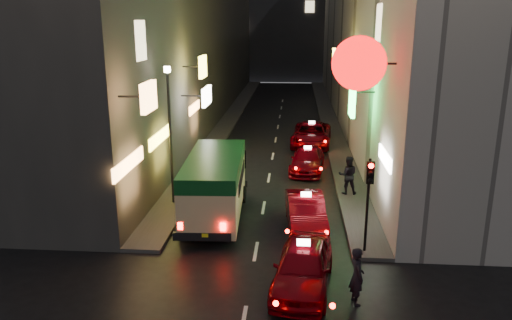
% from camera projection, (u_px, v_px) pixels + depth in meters
% --- Properties ---
extents(building_left, '(7.52, 52.17, 18.00)m').
position_uv_depth(building_left, '(184.00, 11.00, 41.20)').
color(building_left, '#3D3A37').
rests_on(building_left, ground).
extents(building_right, '(8.35, 52.00, 18.00)m').
position_uv_depth(building_right, '(380.00, 11.00, 39.98)').
color(building_right, '#AAA49C').
rests_on(building_right, ground).
extents(building_far, '(30.00, 10.00, 22.00)m').
position_uv_depth(building_far, '(288.00, 0.00, 70.76)').
color(building_far, '#323237').
rests_on(building_far, ground).
extents(sidewalk_left, '(1.50, 52.00, 0.15)m').
position_uv_depth(sidewalk_left, '(230.00, 118.00, 43.34)').
color(sidewalk_left, '#43403E').
rests_on(sidewalk_left, ground).
extents(sidewalk_right, '(1.50, 52.00, 0.15)m').
position_uv_depth(sidewalk_right, '(329.00, 120.00, 42.69)').
color(sidewalk_right, '#43403E').
rests_on(sidewalk_right, ground).
extents(minibus, '(2.55, 6.51, 2.76)m').
position_uv_depth(minibus, '(215.00, 180.00, 21.22)').
color(minibus, '#D3BB83').
rests_on(minibus, ground).
extents(taxi_near, '(2.88, 5.66, 1.90)m').
position_uv_depth(taxi_near, '(303.00, 263.00, 15.85)').
color(taxi_near, '#6A010A').
rests_on(taxi_near, ground).
extents(taxi_second, '(2.48, 5.22, 1.78)m').
position_uv_depth(taxi_second, '(306.00, 210.00, 20.46)').
color(taxi_second, '#6A010A').
rests_on(taxi_second, ground).
extents(taxi_third, '(2.41, 4.87, 1.66)m').
position_uv_depth(taxi_third, '(307.00, 158.00, 28.30)').
color(taxi_third, '#6A010A').
rests_on(taxi_third, ground).
extents(taxi_far, '(2.77, 5.81, 1.96)m').
position_uv_depth(taxi_far, '(311.00, 133.00, 33.96)').
color(taxi_far, '#6A010A').
rests_on(taxi_far, ground).
extents(pedestrian_crossing, '(0.58, 0.76, 2.06)m').
position_uv_depth(pedestrian_crossing, '(357.00, 272.00, 14.90)').
color(pedestrian_crossing, black).
rests_on(pedestrian_crossing, ground).
extents(pedestrian_sidewalk, '(0.80, 0.50, 2.12)m').
position_uv_depth(pedestrian_sidewalk, '(348.00, 173.00, 24.03)').
color(pedestrian_sidewalk, black).
rests_on(pedestrian_sidewalk, sidewalk_right).
extents(traffic_light, '(0.26, 0.43, 3.50)m').
position_uv_depth(traffic_light, '(369.00, 186.00, 17.51)').
color(traffic_light, black).
rests_on(traffic_light, sidewalk_right).
extents(lamp_post, '(0.28, 0.28, 6.22)m').
position_uv_depth(lamp_post, '(170.00, 127.00, 22.19)').
color(lamp_post, black).
rests_on(lamp_post, sidewalk_left).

